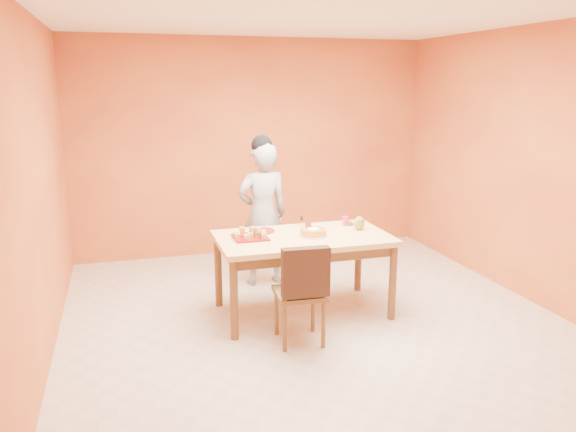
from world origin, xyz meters
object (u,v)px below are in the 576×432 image
object	(u,v)px
dining_table	(303,245)
dining_chair	(300,291)
person	(263,215)
checker_tin	(348,224)
egg_ornament	(359,223)
magenta_glass	(345,221)
sponge_cake	(313,232)
pastry_platter	(250,237)
red_dinner_plate	(262,231)

from	to	relation	value
dining_table	dining_chair	world-z (taller)	dining_chair
person	checker_tin	world-z (taller)	person
dining_table	checker_tin	size ratio (longest dim) A/B	16.99
egg_ornament	magenta_glass	distance (m)	0.23
checker_tin	egg_ornament	bearing A→B (deg)	-83.21
sponge_cake	pastry_platter	bearing A→B (deg)	169.87
sponge_cake	magenta_glass	bearing A→B (deg)	34.79
dining_chair	sponge_cake	world-z (taller)	dining_chair
dining_table	egg_ornament	bearing A→B (deg)	4.44
checker_tin	pastry_platter	bearing A→B (deg)	-169.57
checker_tin	person	bearing A→B (deg)	137.93
dining_table	magenta_glass	bearing A→B (deg)	26.59
red_dinner_plate	checker_tin	size ratio (longest dim) A/B	2.59
person	magenta_glass	bearing A→B (deg)	133.72
person	checker_tin	bearing A→B (deg)	134.19
person	red_dinner_plate	size ratio (longest dim) A/B	6.30
person	dining_chair	bearing A→B (deg)	83.96
checker_tin	dining_chair	bearing A→B (deg)	-132.41
pastry_platter	sponge_cake	xyz separation A→B (m)	(0.57, -0.10, 0.03)
dining_chair	pastry_platter	bearing A→B (deg)	116.03
pastry_platter	egg_ornament	world-z (taller)	egg_ornament
person	magenta_glass	world-z (taller)	person
magenta_glass	person	bearing A→B (deg)	137.45
person	egg_ornament	world-z (taller)	person
magenta_glass	dining_chair	bearing A→B (deg)	-130.87
red_dinner_plate	sponge_cake	world-z (taller)	sponge_cake
dining_chair	magenta_glass	distance (m)	1.20
sponge_cake	egg_ornament	distance (m)	0.51
sponge_cake	checker_tin	size ratio (longest dim) A/B	2.57
dining_chair	checker_tin	xyz separation A→B (m)	(0.78, 0.85, 0.32)
sponge_cake	egg_ornament	size ratio (longest dim) A/B	1.82
person	pastry_platter	bearing A→B (deg)	64.93
dining_table	red_dinner_plate	size ratio (longest dim) A/B	6.55
person	sponge_cake	xyz separation A→B (m)	(0.24, -0.95, 0.03)
pastry_platter	checker_tin	distance (m)	1.07
dining_chair	person	size ratio (longest dim) A/B	0.57
red_dinner_plate	magenta_glass	size ratio (longest dim) A/B	2.78
dining_table	sponge_cake	distance (m)	0.16
person	sponge_cake	distance (m)	0.98
magenta_glass	checker_tin	world-z (taller)	magenta_glass
red_dinner_plate	checker_tin	distance (m)	0.89
dining_table	red_dinner_plate	distance (m)	0.43
person	dining_table	bearing A→B (deg)	96.39
pastry_platter	magenta_glass	xyz separation A→B (m)	(1.02, 0.21, 0.03)
egg_ornament	person	bearing A→B (deg)	130.22
sponge_cake	dining_table	bearing A→B (deg)	151.86
dining_table	person	world-z (taller)	person
person	red_dinner_plate	bearing A→B (deg)	71.49
pastry_platter	red_dinner_plate	distance (m)	0.25
magenta_glass	pastry_platter	bearing A→B (deg)	-168.48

